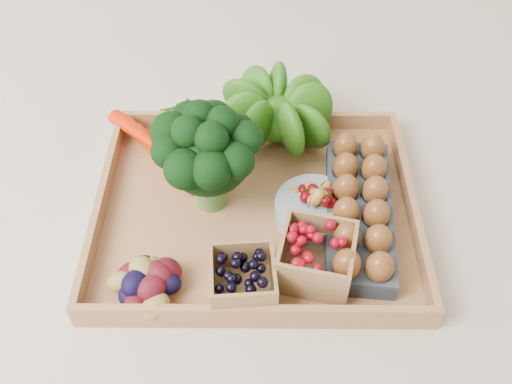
{
  "coord_description": "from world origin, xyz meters",
  "views": [
    {
      "loc": [
        0.0,
        -0.65,
        0.78
      ],
      "look_at": [
        0.0,
        0.0,
        0.06
      ],
      "focal_mm": 40.0,
      "sensor_mm": 36.0,
      "label": 1
    }
  ],
  "objects_px": {
    "tray": "(256,212)",
    "cherry_bowl": "(314,210)",
    "egg_carton": "(358,213)",
    "broccoli": "(209,172)"
  },
  "relations": [
    {
      "from": "tray",
      "to": "broccoli",
      "type": "xyz_separation_m",
      "value": [
        -0.08,
        0.02,
        0.08
      ]
    },
    {
      "from": "tray",
      "to": "broccoli",
      "type": "relative_size",
      "value": 2.95
    },
    {
      "from": "broccoli",
      "to": "egg_carton",
      "type": "relative_size",
      "value": 0.59
    },
    {
      "from": "tray",
      "to": "broccoli",
      "type": "bearing_deg",
      "value": 166.73
    },
    {
      "from": "tray",
      "to": "cherry_bowl",
      "type": "relative_size",
      "value": 4.01
    },
    {
      "from": "tray",
      "to": "cherry_bowl",
      "type": "distance_m",
      "value": 0.1
    },
    {
      "from": "egg_carton",
      "to": "tray",
      "type": "bearing_deg",
      "value": 177.44
    },
    {
      "from": "tray",
      "to": "egg_carton",
      "type": "height_order",
      "value": "egg_carton"
    },
    {
      "from": "broccoli",
      "to": "cherry_bowl",
      "type": "relative_size",
      "value": 1.36
    },
    {
      "from": "broccoli",
      "to": "cherry_bowl",
      "type": "height_order",
      "value": "broccoli"
    }
  ]
}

